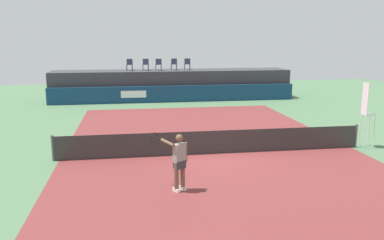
{
  "coord_description": "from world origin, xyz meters",
  "views": [
    {
      "loc": [
        -3.28,
        -15.1,
        4.55
      ],
      "look_at": [
        -0.56,
        2.0,
        1.0
      ],
      "focal_mm": 37.13,
      "sensor_mm": 36.0,
      "label": 1
    }
  ],
  "objects_px": {
    "spectator_chair_right": "(174,64)",
    "umpire_chair": "(366,110)",
    "spectator_chair_left": "(146,64)",
    "spectator_chair_center": "(159,64)",
    "spectator_chair_far_right": "(187,64)",
    "spectator_chair_far_left": "(130,64)",
    "net_post_far": "(356,136)",
    "tennis_player": "(179,160)",
    "net_post_near": "(53,148)",
    "tennis_ball": "(115,141)"
  },
  "relations": [
    {
      "from": "net_post_far",
      "to": "tennis_ball",
      "type": "height_order",
      "value": "net_post_far"
    },
    {
      "from": "spectator_chair_left",
      "to": "tennis_player",
      "type": "distance_m",
      "value": 18.94
    },
    {
      "from": "tennis_player",
      "to": "spectator_chair_far_right",
      "type": "bearing_deg",
      "value": 80.84
    },
    {
      "from": "tennis_player",
      "to": "tennis_ball",
      "type": "xyz_separation_m",
      "value": [
        -2.1,
        6.27,
        -0.92
      ]
    },
    {
      "from": "spectator_chair_center",
      "to": "tennis_ball",
      "type": "bearing_deg",
      "value": -103.27
    },
    {
      "from": "spectator_chair_center",
      "to": "umpire_chair",
      "type": "xyz_separation_m",
      "value": [
        7.61,
        -15.0,
        -1.11
      ]
    },
    {
      "from": "spectator_chair_center",
      "to": "net_post_near",
      "type": "distance_m",
      "value": 16.02
    },
    {
      "from": "spectator_chair_center",
      "to": "net_post_near",
      "type": "height_order",
      "value": "spectator_chair_center"
    },
    {
      "from": "spectator_chair_center",
      "to": "spectator_chair_far_right",
      "type": "xyz_separation_m",
      "value": [
        2.2,
        0.12,
        0.0
      ]
    },
    {
      "from": "spectator_chair_right",
      "to": "tennis_ball",
      "type": "bearing_deg",
      "value": -108.08
    },
    {
      "from": "net_post_near",
      "to": "tennis_ball",
      "type": "distance_m",
      "value": 3.42
    },
    {
      "from": "spectator_chair_far_left",
      "to": "tennis_player",
      "type": "height_order",
      "value": "spectator_chair_far_left"
    },
    {
      "from": "net_post_near",
      "to": "tennis_player",
      "type": "relative_size",
      "value": 0.56
    },
    {
      "from": "spectator_chair_far_left",
      "to": "spectator_chair_far_right",
      "type": "relative_size",
      "value": 1.0
    },
    {
      "from": "net_post_far",
      "to": "tennis_player",
      "type": "height_order",
      "value": "tennis_player"
    },
    {
      "from": "spectator_chair_right",
      "to": "net_post_far",
      "type": "bearing_deg",
      "value": -68.26
    },
    {
      "from": "umpire_chair",
      "to": "tennis_player",
      "type": "bearing_deg",
      "value": -156.21
    },
    {
      "from": "net_post_near",
      "to": "tennis_ball",
      "type": "bearing_deg",
      "value": 48.89
    },
    {
      "from": "spectator_chair_left",
      "to": "umpire_chair",
      "type": "xyz_separation_m",
      "value": [
        8.58,
        -15.14,
        -1.11
      ]
    },
    {
      "from": "spectator_chair_right",
      "to": "umpire_chair",
      "type": "bearing_deg",
      "value": -67.04
    },
    {
      "from": "spectator_chair_far_right",
      "to": "net_post_near",
      "type": "relative_size",
      "value": 0.89
    },
    {
      "from": "net_post_far",
      "to": "spectator_chair_right",
      "type": "bearing_deg",
      "value": 111.74
    },
    {
      "from": "umpire_chair",
      "to": "net_post_near",
      "type": "relative_size",
      "value": 2.76
    },
    {
      "from": "spectator_chair_far_left",
      "to": "spectator_chair_right",
      "type": "distance_m",
      "value": 3.35
    },
    {
      "from": "spectator_chair_right",
      "to": "tennis_player",
      "type": "relative_size",
      "value": 0.5
    },
    {
      "from": "spectator_chair_center",
      "to": "tennis_ball",
      "type": "xyz_separation_m",
      "value": [
        -2.94,
        -12.45,
        -2.66
      ]
    },
    {
      "from": "net_post_near",
      "to": "tennis_ball",
      "type": "relative_size",
      "value": 14.71
    },
    {
      "from": "spectator_chair_center",
      "to": "tennis_ball",
      "type": "distance_m",
      "value": 13.07
    },
    {
      "from": "tennis_ball",
      "to": "spectator_chair_far_left",
      "type": "bearing_deg",
      "value": 86.48
    },
    {
      "from": "spectator_chair_far_left",
      "to": "spectator_chair_center",
      "type": "xyz_separation_m",
      "value": [
        2.16,
        -0.18,
        0.0
      ]
    },
    {
      "from": "umpire_chair",
      "to": "net_post_far",
      "type": "bearing_deg",
      "value": -179.85
    },
    {
      "from": "spectator_chair_far_left",
      "to": "net_post_near",
      "type": "bearing_deg",
      "value": -101.19
    },
    {
      "from": "spectator_chair_center",
      "to": "spectator_chair_far_right",
      "type": "bearing_deg",
      "value": 3.01
    },
    {
      "from": "spectator_chair_left",
      "to": "net_post_near",
      "type": "relative_size",
      "value": 0.89
    },
    {
      "from": "spectator_chair_far_left",
      "to": "spectator_chair_right",
      "type": "relative_size",
      "value": 1.0
    },
    {
      "from": "spectator_chair_center",
      "to": "tennis_ball",
      "type": "height_order",
      "value": "spectator_chair_center"
    },
    {
      "from": "tennis_ball",
      "to": "umpire_chair",
      "type": "bearing_deg",
      "value": -13.58
    },
    {
      "from": "spectator_chair_right",
      "to": "net_post_far",
      "type": "xyz_separation_m",
      "value": [
        6.05,
        -15.18,
        -2.19
      ]
    },
    {
      "from": "spectator_chair_far_right",
      "to": "umpire_chair",
      "type": "height_order",
      "value": "spectator_chair_far_right"
    },
    {
      "from": "spectator_chair_far_right",
      "to": "spectator_chair_center",
      "type": "bearing_deg",
      "value": -176.99
    },
    {
      "from": "spectator_chair_center",
      "to": "spectator_chair_far_right",
      "type": "relative_size",
      "value": 1.0
    },
    {
      "from": "tennis_ball",
      "to": "spectator_chair_far_right",
      "type": "bearing_deg",
      "value": 67.76
    },
    {
      "from": "spectator_chair_right",
      "to": "umpire_chair",
      "type": "distance_m",
      "value": 16.52
    },
    {
      "from": "spectator_chair_left",
      "to": "spectator_chair_far_right",
      "type": "bearing_deg",
      "value": -0.36
    },
    {
      "from": "spectator_chair_far_right",
      "to": "tennis_ball",
      "type": "bearing_deg",
      "value": -112.24
    },
    {
      "from": "spectator_chair_far_left",
      "to": "net_post_far",
      "type": "distance_m",
      "value": 17.99
    },
    {
      "from": "spectator_chair_left",
      "to": "spectator_chair_right",
      "type": "xyz_separation_m",
      "value": [
        2.15,
        0.04,
        0.0
      ]
    },
    {
      "from": "spectator_chair_center",
      "to": "tennis_player",
      "type": "xyz_separation_m",
      "value": [
        -0.83,
        -18.72,
        -1.73
      ]
    },
    {
      "from": "net_post_near",
      "to": "net_post_far",
      "type": "distance_m",
      "value": 12.4
    },
    {
      "from": "spectator_chair_far_left",
      "to": "tennis_ball",
      "type": "relative_size",
      "value": 13.06
    }
  ]
}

